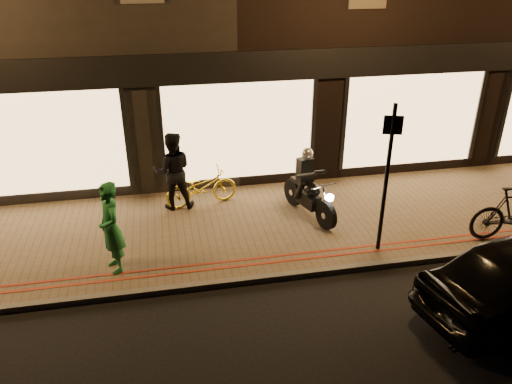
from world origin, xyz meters
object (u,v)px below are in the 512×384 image
bicycle_gold (201,187)px  sign_post (387,172)px  motorcycle (309,191)px  person_green (111,228)px

bicycle_gold → sign_post: bearing=-139.7°
motorcycle → person_green: (-4.15, -1.36, 0.27)m
motorcycle → bicycle_gold: 2.51m
sign_post → person_green: bearing=176.9°
sign_post → motorcycle: bearing=121.5°
motorcycle → sign_post: sign_post is taller
motorcycle → person_green: size_ratio=1.06×
bicycle_gold → person_green: (-1.85, -2.35, 0.44)m
motorcycle → bicycle_gold: (-2.30, 0.99, -0.17)m
bicycle_gold → motorcycle: bearing=-124.5°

